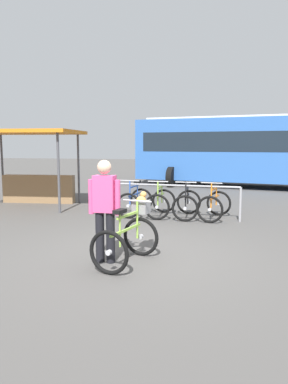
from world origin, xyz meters
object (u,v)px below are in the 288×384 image
(racked_bike_lime, at_px, (161,202))
(racked_bike_black, at_px, (187,204))
(racked_bike_orange, at_px, (215,205))
(person_with_featured_bike, at_px, (105,207))
(bus_distant, at_px, (251,148))
(market_stall, at_px, (32,160))
(featured_bicycle, at_px, (130,233))
(racked_bike_blue, at_px, (135,201))

(racked_bike_lime, relative_size, racked_bike_black, 1.00)
(racked_bike_orange, relative_size, person_with_featured_bike, 0.74)
(racked_bike_lime, bearing_deg, bus_distant, 69.53)
(racked_bike_lime, xyz_separation_m, racked_bike_orange, (1.40, -0.08, 0.00))
(racked_bike_orange, height_order, person_with_featured_bike, person_with_featured_bike)
(racked_bike_black, height_order, racked_bike_orange, same)
(racked_bike_lime, distance_m, market_stall, 4.44)
(featured_bicycle, bearing_deg, racked_bike_blue, 102.54)
(racked_bike_blue, xyz_separation_m, person_with_featured_bike, (0.48, -3.94, 0.54))
(racked_bike_blue, distance_m, bus_distant, 8.21)
(racked_bike_black, bearing_deg, racked_bike_blue, 176.92)
(racked_bike_black, distance_m, featured_bicycle, 3.82)
(featured_bicycle, bearing_deg, market_stall, 132.36)
(market_stall, bearing_deg, bus_distant, 42.54)
(racked_bike_black, bearing_deg, market_stall, 168.36)
(racked_bike_lime, xyz_separation_m, bus_distant, (2.75, 7.36, 1.37))
(racked_bike_lime, height_order, bus_distant, bus_distant)
(market_stall, bearing_deg, person_with_featured_bike, -50.73)
(racked_bike_black, relative_size, market_stall, 0.33)
(bus_distant, bearing_deg, racked_bike_black, -105.48)
(featured_bicycle, bearing_deg, person_with_featured_bike, -167.29)
(racked_bike_blue, bearing_deg, featured_bicycle, -77.46)
(racked_bike_black, bearing_deg, racked_bike_lime, 176.92)
(featured_bicycle, xyz_separation_m, market_stall, (-4.37, 4.79, 0.91))
(racked_bike_blue, bearing_deg, market_stall, 165.07)
(person_with_featured_bike, height_order, market_stall, market_stall)
(person_with_featured_bike, bearing_deg, racked_bike_black, 76.58)
(person_with_featured_bike, bearing_deg, featured_bicycle, 12.71)
(bus_distant, bearing_deg, person_with_featured_bike, -104.77)
(racked_bike_black, relative_size, bus_distant, 0.11)
(bus_distant, bearing_deg, racked_bike_orange, -100.29)
(racked_bike_black, relative_size, person_with_featured_bike, 0.67)
(racked_bike_blue, distance_m, person_with_featured_bike, 4.01)
(racked_bike_lime, height_order, person_with_featured_bike, person_with_featured_bike)
(racked_bike_black, bearing_deg, person_with_featured_bike, -103.42)
(racked_bike_blue, xyz_separation_m, racked_bike_black, (1.40, -0.08, 0.00))
(racked_bike_black, relative_size, featured_bicycle, 0.87)
(featured_bicycle, bearing_deg, bus_distant, 76.96)
(racked_bike_black, height_order, person_with_featured_bike, person_with_featured_bike)
(racked_bike_orange, distance_m, bus_distant, 7.68)
(racked_bike_lime, bearing_deg, racked_bike_black, -3.08)
(racked_bike_black, xyz_separation_m, bus_distant, (2.05, 7.40, 1.37))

